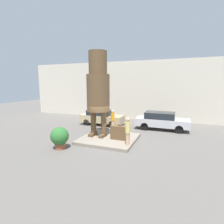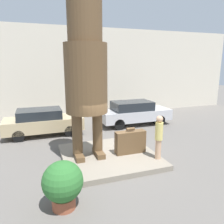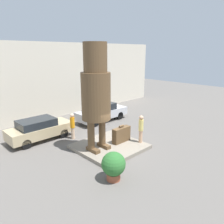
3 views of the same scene
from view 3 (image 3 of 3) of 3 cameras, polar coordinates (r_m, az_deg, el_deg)
ground_plane at (r=13.89m, az=-0.65°, el=-9.38°), size 60.00×60.00×0.00m
pedestal at (r=13.85m, az=-0.65°, el=-8.99°), size 3.88×3.71×0.21m
building_backdrop at (r=19.86m, az=-17.99°, el=7.50°), size 28.00×0.60×6.63m
statue_figure at (r=12.28m, az=-4.24°, el=5.89°), size 1.66×1.66×6.15m
giant_suitcase at (r=14.09m, az=2.46°, el=-5.91°), size 1.32×0.40×1.14m
tourist at (r=13.94m, az=7.57°, el=-4.12°), size 0.31×0.31×1.80m
parked_car_tan at (r=15.60m, az=-18.44°, el=-4.20°), size 4.29×1.70×1.50m
parked_car_silver at (r=18.82m, az=-2.84°, el=0.10°), size 4.63×1.78×1.57m
planter_pot at (r=10.43m, az=0.39°, el=-13.69°), size 1.14×1.14×1.40m
worker_hivis at (r=15.15m, az=-10.28°, el=-3.38°), size 0.31×0.31×1.82m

